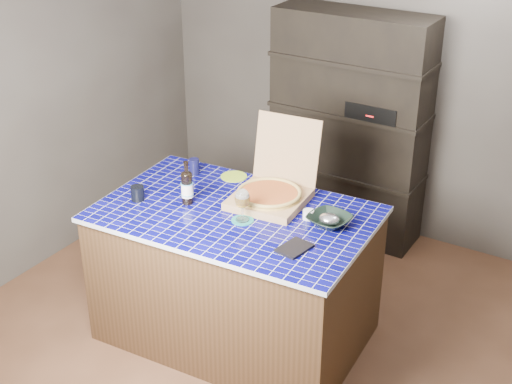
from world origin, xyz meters
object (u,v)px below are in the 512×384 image
Objects in this scene: pizza_box at (271,191)px; bowl at (329,220)px; dvd_case at (294,248)px; kitchen_island at (236,275)px; wine_glass at (242,199)px; mead_bottle at (187,187)px.

bowl is (0.44, -0.08, -0.04)m from pizza_box.
kitchen_island is at bearing 169.68° from dvd_case.
dvd_case is (0.40, -0.43, -0.06)m from pizza_box.
dvd_case is (0.42, -0.12, -0.14)m from wine_glass.
mead_bottle reaches higher than kitchen_island.
mead_bottle is 0.41m from wine_glass.
mead_bottle is (-0.43, -0.29, 0.04)m from pizza_box.
dvd_case is at bearing -52.00° from pizza_box.
pizza_box reaches higher than dvd_case.
pizza_box reaches higher than wine_glass.
bowl is at bearing 26.07° from wine_glass.
dvd_case is (0.51, -0.19, 0.46)m from kitchen_island.
kitchen_island is 6.07× the size of mead_bottle.
kitchen_island is 7.00× the size of bowl.
dvd_case is 0.35m from bowl.
wine_glass is (-0.02, -0.30, 0.08)m from pizza_box.
mead_bottle is (-0.31, -0.05, 0.56)m from kitchen_island.
pizza_box is at bearing 34.17° from mead_bottle.
mead_bottle is 1.38× the size of wine_glass.
wine_glass is 1.06× the size of dvd_case.
wine_glass is 0.52m from bowl.
pizza_box reaches higher than kitchen_island.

